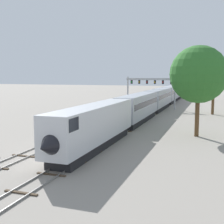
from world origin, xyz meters
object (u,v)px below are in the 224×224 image
trackside_tree_mid (214,74)px  passenger_train (166,96)px  signal_gantry (151,85)px  trackside_tree_left (199,75)px

trackside_tree_mid → passenger_train: bearing=127.8°
signal_gantry → passenger_train: bearing=76.2°
signal_gantry → trackside_tree_mid: size_ratio=1.01×
passenger_train → trackside_tree_left: trackside_tree_left is taller
trackside_tree_left → trackside_tree_mid: trackside_tree_mid is taller
passenger_train → trackside_tree_mid: size_ratio=9.99×
passenger_train → trackside_tree_mid: 20.42m
passenger_train → signal_gantry: 9.91m
signal_gantry → trackside_tree_mid: (14.28, -6.39, 2.49)m
trackside_tree_left → passenger_train: bearing=104.5°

